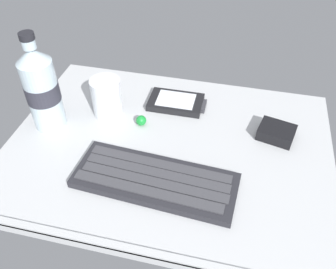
# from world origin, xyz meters

# --- Properties ---
(ground_plane) EXTENTS (0.64, 0.48, 0.03)m
(ground_plane) POSITION_xyz_m (0.00, -0.00, -0.01)
(ground_plane) COLOR #B7BABC
(keyboard) EXTENTS (0.30, 0.13, 0.02)m
(keyboard) POSITION_xyz_m (-0.00, -0.10, 0.01)
(keyboard) COLOR #232328
(keyboard) RESTS_ON ground_plane
(handheld_device) EXTENTS (0.13, 0.08, 0.02)m
(handheld_device) POSITION_xyz_m (-0.01, 0.13, 0.01)
(handheld_device) COLOR black
(handheld_device) RESTS_ON ground_plane
(juice_cup) EXTENTS (0.06, 0.06, 0.09)m
(juice_cup) POSITION_xyz_m (-0.15, 0.07, 0.04)
(juice_cup) COLOR silver
(juice_cup) RESTS_ON ground_plane
(water_bottle) EXTENTS (0.07, 0.07, 0.21)m
(water_bottle) POSITION_xyz_m (-0.26, 0.01, 0.09)
(water_bottle) COLOR silver
(water_bottle) RESTS_ON ground_plane
(charger_block) EXTENTS (0.08, 0.07, 0.02)m
(charger_block) POSITION_xyz_m (0.21, 0.08, 0.01)
(charger_block) COLOR black
(charger_block) RESTS_ON ground_plane
(trackball_mouse) EXTENTS (0.02, 0.02, 0.02)m
(trackball_mouse) POSITION_xyz_m (-0.07, 0.05, 0.01)
(trackball_mouse) COLOR #198C33
(trackball_mouse) RESTS_ON ground_plane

